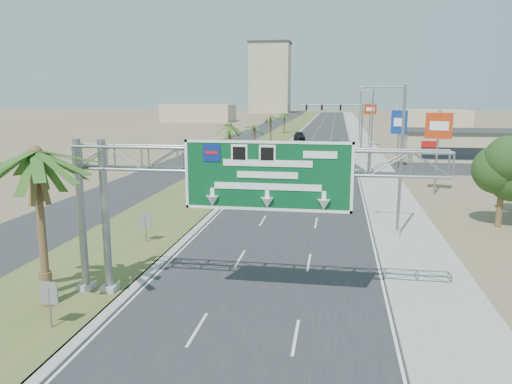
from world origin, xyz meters
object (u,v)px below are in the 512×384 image
object	(u,v)px
car_mid_lane	(314,168)
pole_sign_red_near	(439,130)
pole_sign_blue	(399,124)
car_right_lane	(336,145)
signal_mast	(349,123)
car_left_lane	(252,192)
pole_sign_red_far	(370,112)
store_building	(466,146)
car_far	(299,136)
palm_near	(35,154)
sign_gantry	(233,172)

from	to	relation	value
car_mid_lane	pole_sign_red_near	world-z (taller)	pole_sign_red_near
pole_sign_blue	car_right_lane	bearing A→B (deg)	109.93
signal_mast	car_left_lane	size ratio (longest dim) A/B	2.54
signal_mast	car_mid_lane	xyz separation A→B (m)	(-4.41, -23.91, -4.12)
signal_mast	pole_sign_red_far	xyz separation A→B (m)	(3.83, 9.58, 1.35)
pole_sign_red_near	pole_sign_blue	world-z (taller)	pole_sign_red_near
store_building	car_mid_lane	distance (m)	27.83
car_left_lane	car_mid_lane	size ratio (longest dim) A/B	0.91
pole_sign_red_near	pole_sign_red_far	size ratio (longest dim) A/B	1.00
store_building	car_far	size ratio (longest dim) A/B	3.22
palm_near	car_mid_lane	distance (m)	41.75
palm_near	store_building	distance (m)	66.04
palm_near	store_building	world-z (taller)	palm_near
car_right_lane	pole_sign_red_near	bearing A→B (deg)	-80.26
sign_gantry	store_building	distance (m)	60.77
car_far	pole_sign_red_near	world-z (taller)	pole_sign_red_near
car_left_lane	car_far	bearing A→B (deg)	93.82
sign_gantry	store_building	size ratio (longest dim) A/B	0.93
pole_sign_red_near	pole_sign_blue	bearing A→B (deg)	95.24
store_building	car_right_lane	size ratio (longest dim) A/B	3.55
signal_mast	pole_sign_red_near	distance (m)	35.11
car_right_lane	pole_sign_red_near	distance (m)	40.48
car_mid_lane	car_left_lane	bearing A→B (deg)	-101.32
sign_gantry	car_left_lane	xyz separation A→B (m)	(-3.06, 22.57, -5.37)
car_left_lane	pole_sign_red_far	xyz separation A→B (m)	(13.12, 49.05, 5.51)
car_mid_lane	signal_mast	bearing A→B (deg)	85.61
palm_near	pole_sign_red_far	size ratio (longest dim) A/B	1.06
sign_gantry	car_right_lane	bearing A→B (deg)	86.32
pole_sign_red_near	car_left_lane	bearing A→B (deg)	-162.80
store_building	sign_gantry	bearing A→B (deg)	-112.36
store_building	car_left_lane	bearing A→B (deg)	-127.94
sign_gantry	pole_sign_red_far	size ratio (longest dim) A/B	2.12
pole_sign_red_far	sign_gantry	bearing A→B (deg)	-98.00
store_building	car_mid_lane	bearing A→B (deg)	-139.83
car_right_lane	pole_sign_red_near	xyz separation A→B (m)	(9.44, -38.98, 5.43)
palm_near	car_left_lane	distance (m)	25.79
pole_sign_blue	pole_sign_red_far	bearing A→B (deg)	94.48
palm_near	signal_mast	world-z (taller)	palm_near
sign_gantry	signal_mast	size ratio (longest dim) A/B	1.63
sign_gantry	car_mid_lane	size ratio (longest dim) A/B	3.76
signal_mast	car_left_lane	xyz separation A→B (m)	(-9.29, -39.47, -4.16)
palm_near	car_mid_lane	xyz separation A→B (m)	(9.96, 40.07, -6.20)
pole_sign_red_near	pole_sign_red_far	bearing A→B (deg)	94.78
palm_near	pole_sign_red_near	bearing A→B (deg)	53.63
sign_gantry	palm_near	bearing A→B (deg)	-166.68
car_mid_lane	palm_near	bearing A→B (deg)	-97.89
sign_gantry	car_far	xyz separation A→B (m)	(-3.46, 83.15, -5.25)
pole_sign_red_near	pole_sign_red_far	xyz separation A→B (m)	(-3.67, 43.86, 0.07)
car_left_lane	pole_sign_blue	size ratio (longest dim) A/B	0.53
car_left_lane	pole_sign_red_near	size ratio (longest dim) A/B	0.51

